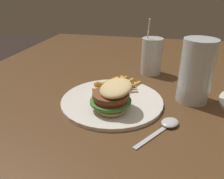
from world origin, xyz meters
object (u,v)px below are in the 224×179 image
Objects in this scene: spoon at (168,124)px; meal_plate_near at (112,98)px; beer_glass at (196,74)px; juice_glass at (151,57)px.

meal_plate_near is at bearing 99.25° from spoon.
spoon is at bearing 64.60° from meal_plate_near.
beer_glass is (-0.08, 0.22, 0.06)m from meal_plate_near.
meal_plate_near is 1.42× the size of juice_glass.
meal_plate_near is 1.61× the size of beer_glass.
spoon is (0.15, -0.07, -0.08)m from beer_glass.
juice_glass is 1.47× the size of spoon.
meal_plate_near is 0.16m from spoon.
juice_glass is (-0.19, -0.13, -0.02)m from beer_glass.
spoon is (0.34, 0.06, -0.06)m from juice_glass.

